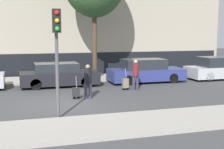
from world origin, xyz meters
TOP-DOWN VIEW (x-y plane):
  - ground_plane at (0.00, 0.00)m, footprint 80.00×80.00m
  - sidewalk_near at (0.00, -3.75)m, footprint 28.00×2.50m
  - sidewalk_far at (0.00, 7.00)m, footprint 28.00×3.00m
  - building_facade at (0.00, 10.75)m, footprint 28.00×3.16m
  - parked_car_1 at (0.37, 4.55)m, footprint 4.40×1.78m
  - parked_car_2 at (5.70, 4.56)m, footprint 4.67×1.82m
  - parked_car_3 at (11.03, 4.46)m, footprint 4.62×1.89m
  - pedestrian_left at (1.27, 0.83)m, footprint 0.35×0.34m
  - trolley_left at (0.73, 0.88)m, footprint 0.34×0.29m
  - pedestrian_right at (4.19, 2.28)m, footprint 0.35×0.34m
  - trolley_right at (3.64, 2.37)m, footprint 0.34×0.29m
  - traffic_light at (-0.48, -2.36)m, footprint 0.28×0.47m

SIDE VIEW (x-z plane):
  - ground_plane at x=0.00m, z-range 0.00..0.00m
  - sidewalk_near at x=0.00m, z-range 0.00..0.12m
  - sidewalk_far at x=0.00m, z-range 0.00..0.12m
  - trolley_left at x=0.73m, z-range -0.21..0.86m
  - trolley_right at x=3.64m, z-range -0.21..0.95m
  - parked_car_1 at x=0.37m, z-range -0.04..1.31m
  - parked_car_2 at x=5.70m, z-range -0.05..1.40m
  - parked_car_3 at x=11.03m, z-range -0.05..1.42m
  - pedestrian_left at x=1.27m, z-range 0.10..1.70m
  - pedestrian_right at x=4.19m, z-range 0.11..1.73m
  - traffic_light at x=-0.48m, z-range 0.82..4.67m
  - building_facade at x=0.00m, z-range -0.01..9.01m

